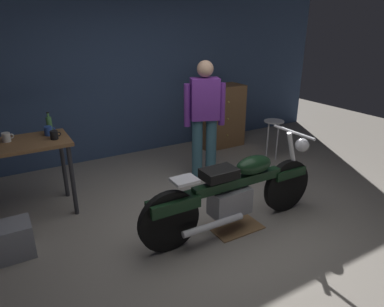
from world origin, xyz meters
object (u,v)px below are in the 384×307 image
object	(u,v)px
wooden_dresser	(221,116)
mug_blue_enamel	(48,131)
mug_black_matte	(54,135)
person_standing	(205,116)
mug_white_ceramic	(6,137)
shop_stool	(273,129)
motorcycle	(236,191)
bottle	(49,124)
storage_bin	(8,241)

from	to	relation	value
wooden_dresser	mug_blue_enamel	bearing A→B (deg)	-164.82
wooden_dresser	mug_black_matte	xyz separation A→B (m)	(-2.96, -1.00, 0.40)
mug_blue_enamel	mug_black_matte	bearing A→B (deg)	-80.09
person_standing	mug_white_ceramic	distance (m)	2.43
shop_stool	wooden_dresser	world-z (taller)	wooden_dresser
motorcycle	bottle	size ratio (longest dim) A/B	9.09
storage_bin	bottle	xyz separation A→B (m)	(0.64, 0.99, 0.83)
mug_blue_enamel	motorcycle	bearing A→B (deg)	-44.33
motorcycle	storage_bin	size ratio (longest dim) A/B	4.98
mug_black_matte	mug_blue_enamel	xyz separation A→B (m)	(-0.03, 0.18, 0.01)
storage_bin	mug_black_matte	size ratio (longest dim) A/B	3.71
person_standing	mug_blue_enamel	distance (m)	2.00
mug_white_ceramic	bottle	world-z (taller)	bottle
storage_bin	shop_stool	bearing A→B (deg)	10.02
motorcycle	mug_white_ceramic	distance (m)	2.57
shop_stool	mug_black_matte	world-z (taller)	mug_black_matte
motorcycle	mug_black_matte	bearing A→B (deg)	138.84
wooden_dresser	mug_white_ceramic	world-z (taller)	wooden_dresser
mug_white_ceramic	motorcycle	bearing A→B (deg)	-37.12
wooden_dresser	mug_blue_enamel	size ratio (longest dim) A/B	8.92
person_standing	storage_bin	distance (m)	2.77
motorcycle	mug_white_ceramic	bearing A→B (deg)	143.00
mug_black_matte	mug_blue_enamel	size ratio (longest dim) A/B	0.96
shop_stool	motorcycle	bearing A→B (deg)	-142.52
person_standing	bottle	xyz separation A→B (m)	(-1.95, 0.38, 0.07)
shop_stool	person_standing	bearing A→B (deg)	-175.93
wooden_dresser	storage_bin	size ratio (longest dim) A/B	2.50
mug_blue_enamel	bottle	xyz separation A→B (m)	(0.04, 0.14, 0.04)
mug_blue_enamel	bottle	world-z (taller)	bottle
person_standing	mug_black_matte	distance (m)	1.95
person_standing	motorcycle	bearing A→B (deg)	93.45
mug_black_matte	wooden_dresser	bearing A→B (deg)	18.58
shop_stool	mug_white_ceramic	size ratio (longest dim) A/B	5.25
bottle	wooden_dresser	bearing A→B (deg)	12.88
motorcycle	person_standing	xyz separation A→B (m)	(0.41, 1.29, 0.48)
shop_stool	bottle	bearing A→B (deg)	175.19
shop_stool	mug_black_matte	xyz separation A→B (m)	(-3.35, -0.04, 0.45)
motorcycle	wooden_dresser	xyz separation A→B (m)	(1.42, 2.35, 0.10)
motorcycle	shop_stool	distance (m)	2.28
wooden_dresser	motorcycle	bearing A→B (deg)	-121.28
motorcycle	wooden_dresser	bearing A→B (deg)	58.85
storage_bin	motorcycle	bearing A→B (deg)	-17.43
person_standing	wooden_dresser	distance (m)	1.51
mug_blue_enamel	person_standing	bearing A→B (deg)	-7.03
mug_blue_enamel	bottle	size ratio (longest dim) A/B	0.51
shop_stool	storage_bin	size ratio (longest dim) A/B	1.45
wooden_dresser	bottle	world-z (taller)	bottle
motorcycle	shop_stool	world-z (taller)	motorcycle
shop_stool	bottle	distance (m)	3.39
motorcycle	wooden_dresser	world-z (taller)	wooden_dresser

